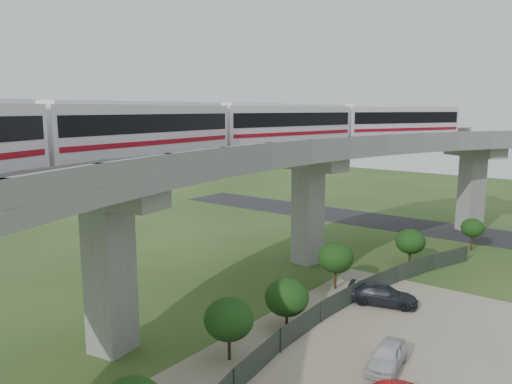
% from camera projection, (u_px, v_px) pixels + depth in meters
% --- Properties ---
extents(ground, '(160.00, 160.00, 0.00)m').
position_uv_depth(ground, '(223.00, 293.00, 37.19)').
color(ground, '#2D4A1D').
rests_on(ground, ground).
extents(dirt_lot, '(18.00, 26.00, 0.04)m').
position_uv_depth(dirt_lot, '(391.00, 361.00, 27.19)').
color(dirt_lot, gray).
rests_on(dirt_lot, ground).
extents(asphalt_road, '(60.00, 8.00, 0.03)m').
position_uv_depth(asphalt_road, '(386.00, 222.00, 60.62)').
color(asphalt_road, '#232326').
rests_on(asphalt_road, ground).
extents(viaduct, '(19.58, 73.98, 11.40)m').
position_uv_depth(viaduct, '(264.00, 177.00, 33.39)').
color(viaduct, '#99968E').
rests_on(viaduct, ground).
extents(metro_train, '(11.29, 61.32, 3.64)m').
position_uv_depth(metro_train, '(238.00, 127.00, 36.12)').
color(metro_train, white).
rests_on(metro_train, ground).
extents(fence, '(3.87, 38.73, 1.50)m').
position_uv_depth(fence, '(339.00, 317.00, 31.19)').
color(fence, '#2D382D').
rests_on(fence, ground).
extents(tree_0, '(2.15, 2.15, 3.19)m').
position_uv_depth(tree_0, '(472.00, 228.00, 48.04)').
color(tree_0, '#382314').
rests_on(tree_0, ground).
extents(tree_1, '(2.59, 2.59, 3.16)m').
position_uv_depth(tree_1, '(410.00, 241.00, 43.92)').
color(tree_1, '#382314').
rests_on(tree_1, ground).
extents(tree_2, '(2.69, 2.69, 3.63)m').
position_uv_depth(tree_2, '(336.00, 258.00, 37.68)').
color(tree_2, '#382314').
rests_on(tree_2, ground).
extents(tree_3, '(2.77, 2.77, 3.22)m').
position_uv_depth(tree_3, '(287.00, 297.00, 30.95)').
color(tree_3, '#382314').
rests_on(tree_3, ground).
extents(tree_4, '(2.72, 2.72, 3.54)m').
position_uv_depth(tree_4, '(229.00, 319.00, 26.89)').
color(tree_4, '#382314').
rests_on(tree_4, ground).
extents(car_white, '(2.05, 3.97, 1.29)m').
position_uv_depth(car_white, '(387.00, 356.00, 26.37)').
color(car_white, silver).
rests_on(car_white, dirt_lot).
extents(car_dark, '(5.08, 3.18, 1.37)m').
position_uv_depth(car_dark, '(383.00, 295.00, 34.88)').
color(car_dark, black).
rests_on(car_dark, dirt_lot).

